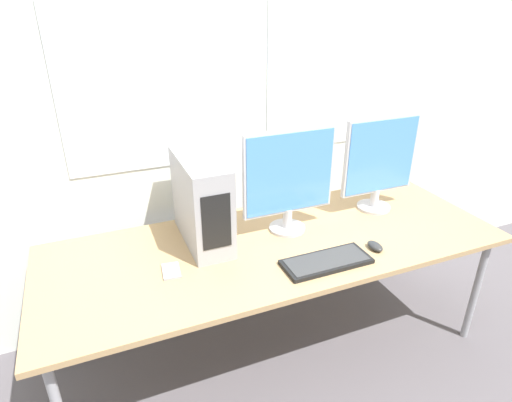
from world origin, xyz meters
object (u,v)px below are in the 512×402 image
object	(u,v)px
keyboard	(326,262)
monitor_right_near	(380,162)
monitor_main	(289,178)
pc_tower	(202,201)
mouse	(375,246)
cell_phone	(171,271)

from	to	relation	value
keyboard	monitor_right_near	bearing A→B (deg)	35.26
monitor_main	monitor_right_near	xyz separation A→B (m)	(0.59, 0.03, -0.00)
monitor_right_near	monitor_main	bearing A→B (deg)	-176.75
pc_tower	keyboard	bearing A→B (deg)	-42.75
mouse	pc_tower	bearing A→B (deg)	151.28
monitor_right_near	mouse	xyz separation A→B (m)	(-0.27, -0.38, -0.28)
keyboard	mouse	bearing A→B (deg)	3.64
mouse	cell_phone	distance (m)	1.00
keyboard	cell_phone	xyz separation A→B (m)	(-0.69, 0.21, -0.01)
monitor_main	monitor_right_near	distance (m)	0.59
pc_tower	cell_phone	world-z (taller)	pc_tower
monitor_main	monitor_right_near	world-z (taller)	monitor_main
pc_tower	monitor_right_near	xyz separation A→B (m)	(1.03, -0.04, 0.07)
keyboard	cell_phone	world-z (taller)	keyboard
monitor_right_near	cell_phone	xyz separation A→B (m)	(-1.25, -0.18, -0.29)
monitor_main	monitor_right_near	size ratio (longest dim) A/B	1.01
pc_tower	keyboard	distance (m)	0.67
monitor_main	mouse	xyz separation A→B (m)	(0.31, -0.35, -0.28)
monitor_main	mouse	distance (m)	0.55
monitor_right_near	cell_phone	bearing A→B (deg)	-171.62
monitor_right_near	mouse	distance (m)	0.54
monitor_main	mouse	size ratio (longest dim) A/B	5.59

